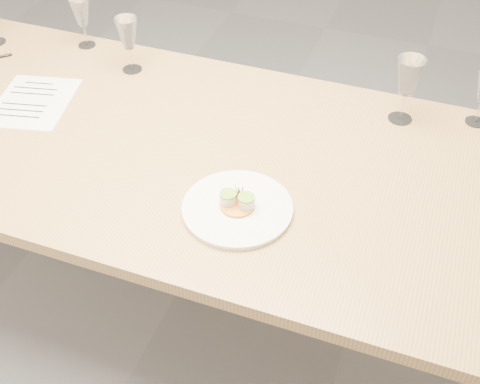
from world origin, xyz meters
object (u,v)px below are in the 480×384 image
(recipe_sheet, at_px, (33,101))
(wine_glass_3, at_px, (409,78))
(wine_glass_2, at_px, (128,34))
(dining_table, at_px, (162,156))
(wine_glass_1, at_px, (81,13))
(dinner_plate, at_px, (238,207))

(recipe_sheet, bearing_deg, wine_glass_3, 2.52)
(wine_glass_2, bearing_deg, wine_glass_3, 1.73)
(dining_table, height_order, recipe_sheet, recipe_sheet)
(recipe_sheet, relative_size, wine_glass_1, 1.91)
(wine_glass_2, relative_size, wine_glass_3, 0.91)
(dining_table, bearing_deg, wine_glass_3, 28.27)
(dinner_plate, height_order, recipe_sheet, dinner_plate)
(wine_glass_1, xyz_separation_m, wine_glass_2, (0.24, -0.10, 0.01))
(recipe_sheet, relative_size, wine_glass_2, 1.79)
(wine_glass_1, distance_m, wine_glass_3, 1.19)
(dinner_plate, bearing_deg, wine_glass_2, 137.94)
(wine_glass_2, xyz_separation_m, wine_glass_3, (0.94, 0.03, 0.01))
(recipe_sheet, xyz_separation_m, wine_glass_1, (-0.03, 0.39, 0.13))
(dining_table, distance_m, wine_glass_2, 0.47)
(wine_glass_3, bearing_deg, wine_glass_1, 176.67)
(dining_table, bearing_deg, recipe_sheet, 175.44)
(wine_glass_2, height_order, wine_glass_3, wine_glass_3)
(recipe_sheet, distance_m, wine_glass_2, 0.39)
(dining_table, height_order, wine_glass_1, wine_glass_1)
(dining_table, xyz_separation_m, dinner_plate, (0.33, -0.21, 0.08))
(dining_table, relative_size, wine_glass_1, 13.05)
(wine_glass_1, height_order, wine_glass_3, wine_glass_3)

